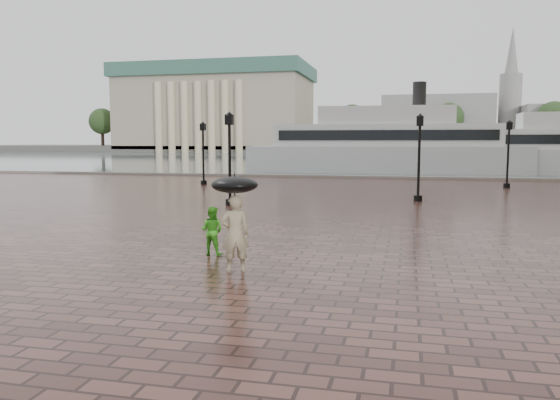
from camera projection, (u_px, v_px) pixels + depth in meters
name	position (u px, v px, depth m)	size (l,w,h in m)	color
ground	(319.00, 249.00, 15.66)	(300.00, 300.00, 0.00)	#321B17
harbour_water	(395.00, 158.00, 104.75)	(240.00, 240.00, 0.00)	#485457
quay_edge	(378.00, 178.00, 46.65)	(80.00, 0.60, 0.30)	slate
far_shore	(400.00, 149.00, 170.48)	(300.00, 60.00, 2.00)	#4C4C47
museum	(216.00, 107.00, 166.67)	(57.00, 32.50, 26.00)	gray
far_trees	(399.00, 119.00, 148.29)	(188.00, 8.00, 13.50)	#2D2119
street_lamps	(341.00, 155.00, 32.70)	(21.44, 14.44, 4.40)	black
adult_pedestrian	(235.00, 234.00, 12.88)	(0.67, 0.44, 1.84)	tan
child_pedestrian	(212.00, 231.00, 14.88)	(0.65, 0.50, 1.33)	green
ferry_near	(385.00, 146.00, 55.60)	(27.86, 8.01, 9.04)	silver
umbrella	(235.00, 185.00, 12.76)	(1.10, 1.10, 1.18)	black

